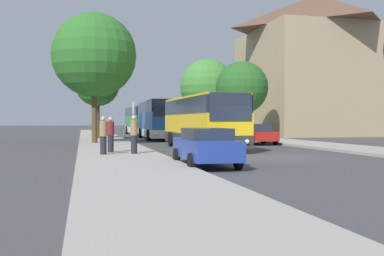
{
  "coord_description": "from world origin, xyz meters",
  "views": [
    {
      "loc": [
        -8.75,
        -20.06,
        1.74
      ],
      "look_at": [
        -1.18,
        10.89,
        1.23
      ],
      "focal_mm": 42.0,
      "sensor_mm": 36.0,
      "label": 1
    }
  ],
  "objects_px": {
    "tree_left_near": "(94,55)",
    "bus_front": "(202,121)",
    "pedestrian_walking_back": "(103,135)",
    "parked_car_right_far": "(205,130)",
    "pedestrian_waiting_near": "(111,134)",
    "bus_rear": "(140,120)",
    "bus_middle": "(158,119)",
    "parked_car_right_near": "(258,134)",
    "pedestrian_waiting_far": "(134,134)",
    "tree_left_far": "(97,84)",
    "tree_right_mid": "(242,88)",
    "bus_stop_sign": "(133,121)",
    "tree_right_far": "(207,86)",
    "parked_car_left_curb": "(206,146)"
  },
  "relations": [
    {
      "from": "tree_left_near",
      "to": "tree_right_mid",
      "type": "distance_m",
      "value": 16.53
    },
    {
      "from": "pedestrian_waiting_far",
      "to": "tree_left_near",
      "type": "relative_size",
      "value": 0.2
    },
    {
      "from": "pedestrian_waiting_far",
      "to": "tree_right_far",
      "type": "distance_m",
      "value": 34.78
    },
    {
      "from": "bus_front",
      "to": "pedestrian_walking_back",
      "type": "height_order",
      "value": "bus_front"
    },
    {
      "from": "pedestrian_waiting_far",
      "to": "tree_left_far",
      "type": "bearing_deg",
      "value": -123.84
    },
    {
      "from": "tree_left_far",
      "to": "tree_right_mid",
      "type": "xyz_separation_m",
      "value": [
        13.79,
        -0.35,
        -0.08
      ]
    },
    {
      "from": "parked_car_right_far",
      "to": "pedestrian_walking_back",
      "type": "xyz_separation_m",
      "value": [
        -11.54,
        -23.71,
        0.32
      ]
    },
    {
      "from": "parked_car_left_curb",
      "to": "tree_right_mid",
      "type": "height_order",
      "value": "tree_right_mid"
    },
    {
      "from": "parked_car_right_near",
      "to": "tree_right_far",
      "type": "xyz_separation_m",
      "value": [
        2.53,
        22.71,
        5.24
      ]
    },
    {
      "from": "pedestrian_waiting_near",
      "to": "tree_left_far",
      "type": "relative_size",
      "value": 0.26
    },
    {
      "from": "parked_car_left_curb",
      "to": "bus_stop_sign",
      "type": "relative_size",
      "value": 1.73
    },
    {
      "from": "parked_car_right_near",
      "to": "tree_left_near",
      "type": "relative_size",
      "value": 0.45
    },
    {
      "from": "pedestrian_waiting_near",
      "to": "tree_right_far",
      "type": "height_order",
      "value": "tree_right_far"
    },
    {
      "from": "parked_car_left_curb",
      "to": "pedestrian_waiting_near",
      "type": "xyz_separation_m",
      "value": [
        -3.18,
        6.46,
        0.28
      ]
    },
    {
      "from": "parked_car_right_far",
      "to": "tree_left_far",
      "type": "xyz_separation_m",
      "value": [
        -11.16,
        -3.55,
        4.3
      ]
    },
    {
      "from": "bus_stop_sign",
      "to": "tree_left_far",
      "type": "distance_m",
      "value": 19.37
    },
    {
      "from": "pedestrian_walking_back",
      "to": "tree_right_mid",
      "type": "height_order",
      "value": "tree_right_mid"
    },
    {
      "from": "bus_middle",
      "to": "tree_right_mid",
      "type": "relative_size",
      "value": 1.53
    },
    {
      "from": "bus_front",
      "to": "pedestrian_waiting_near",
      "type": "relative_size",
      "value": 5.9
    },
    {
      "from": "parked_car_left_curb",
      "to": "pedestrian_waiting_far",
      "type": "relative_size",
      "value": 2.41
    },
    {
      "from": "parked_car_right_near",
      "to": "tree_right_mid",
      "type": "distance_m",
      "value": 11.44
    },
    {
      "from": "bus_stop_sign",
      "to": "pedestrian_waiting_near",
      "type": "distance_m",
      "value": 1.33
    },
    {
      "from": "bus_stop_sign",
      "to": "tree_left_near",
      "type": "xyz_separation_m",
      "value": [
        -1.62,
        10.52,
        4.72
      ]
    },
    {
      "from": "tree_left_near",
      "to": "bus_front",
      "type": "bearing_deg",
      "value": -44.15
    },
    {
      "from": "tree_left_far",
      "to": "tree_right_mid",
      "type": "bearing_deg",
      "value": -1.45
    },
    {
      "from": "bus_stop_sign",
      "to": "tree_left_near",
      "type": "distance_m",
      "value": 11.64
    },
    {
      "from": "bus_front",
      "to": "bus_stop_sign",
      "type": "xyz_separation_m",
      "value": [
        -4.77,
        -4.32,
        0.03
      ]
    },
    {
      "from": "parked_car_right_near",
      "to": "tree_left_far",
      "type": "bearing_deg",
      "value": -40.5
    },
    {
      "from": "parked_car_right_near",
      "to": "parked_car_left_curb",
      "type": "bearing_deg",
      "value": 64.15
    },
    {
      "from": "bus_middle",
      "to": "tree_right_far",
      "type": "bearing_deg",
      "value": 56.65
    },
    {
      "from": "pedestrian_waiting_near",
      "to": "tree_left_far",
      "type": "bearing_deg",
      "value": 46.91
    },
    {
      "from": "bus_rear",
      "to": "bus_stop_sign",
      "type": "relative_size",
      "value": 4.41
    },
    {
      "from": "pedestrian_waiting_near",
      "to": "tree_right_mid",
      "type": "xyz_separation_m",
      "value": [
        13.76,
        18.43,
        3.91
      ]
    },
    {
      "from": "parked_car_right_far",
      "to": "pedestrian_waiting_near",
      "type": "xyz_separation_m",
      "value": [
        -11.12,
        -22.33,
        0.31
      ]
    },
    {
      "from": "parked_car_right_near",
      "to": "pedestrian_waiting_far",
      "type": "relative_size",
      "value": 2.29
    },
    {
      "from": "pedestrian_waiting_near",
      "to": "tree_right_mid",
      "type": "relative_size",
      "value": 0.24
    },
    {
      "from": "bus_front",
      "to": "bus_rear",
      "type": "bearing_deg",
      "value": 89.05
    },
    {
      "from": "bus_rear",
      "to": "parked_car_left_curb",
      "type": "relative_size",
      "value": 2.55
    },
    {
      "from": "pedestrian_waiting_far",
      "to": "tree_left_near",
      "type": "height_order",
      "value": "tree_left_near"
    },
    {
      "from": "tree_right_mid",
      "to": "bus_middle",
      "type": "bearing_deg",
      "value": 176.74
    },
    {
      "from": "pedestrian_waiting_far",
      "to": "tree_right_mid",
      "type": "distance_m",
      "value": 23.71
    },
    {
      "from": "bus_stop_sign",
      "to": "pedestrian_waiting_far",
      "type": "relative_size",
      "value": 1.39
    },
    {
      "from": "bus_rear",
      "to": "tree_left_far",
      "type": "relative_size",
      "value": 1.65
    },
    {
      "from": "bus_front",
      "to": "parked_car_right_far",
      "type": "height_order",
      "value": "bus_front"
    },
    {
      "from": "bus_rear",
      "to": "tree_left_near",
      "type": "bearing_deg",
      "value": -106.39
    },
    {
      "from": "bus_front",
      "to": "bus_middle",
      "type": "bearing_deg",
      "value": 89.76
    },
    {
      "from": "pedestrian_walking_back",
      "to": "tree_right_mid",
      "type": "relative_size",
      "value": 0.24
    },
    {
      "from": "parked_car_right_near",
      "to": "tree_left_near",
      "type": "xyz_separation_m",
      "value": [
        -11.73,
        2.15,
        5.7
      ]
    },
    {
      "from": "bus_rear",
      "to": "bus_front",
      "type": "bearing_deg",
      "value": -90.62
    },
    {
      "from": "bus_middle",
      "to": "tree_left_near",
      "type": "bearing_deg",
      "value": -123.88
    }
  ]
}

